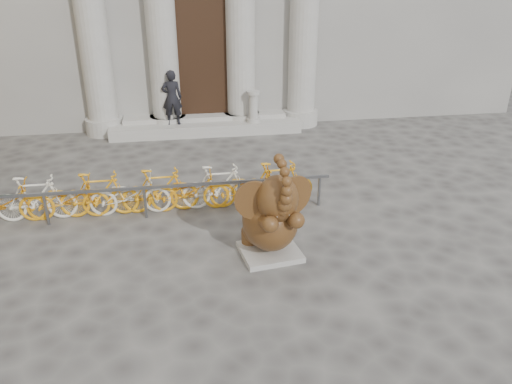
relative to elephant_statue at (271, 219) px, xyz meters
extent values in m
plane|color=#474442|center=(-0.66, -1.74, -0.77)|extent=(80.00, 80.00, 0.00)
cube|color=black|center=(-0.66, 8.18, 1.53)|extent=(2.40, 0.16, 4.00)
cylinder|color=#A8A59E|center=(-3.86, 8.06, 3.23)|extent=(0.90, 0.90, 8.00)
cube|color=#A8A59E|center=(-0.66, 7.66, -0.59)|extent=(6.00, 1.20, 0.36)
cube|color=#A8A59E|center=(0.00, 0.03, -0.72)|extent=(1.18, 1.09, 0.11)
ellipsoid|color=black|center=(-0.04, 0.27, -0.35)|extent=(1.00, 0.96, 0.68)
ellipsoid|color=black|center=(-0.01, 0.06, -0.05)|extent=(1.19, 1.40, 1.10)
cylinder|color=black|center=(-0.34, 0.36, -0.53)|extent=(0.36, 0.36, 0.28)
cylinder|color=black|center=(0.23, 0.44, -0.53)|extent=(0.36, 0.36, 0.28)
cylinder|color=black|center=(-0.18, -0.40, 0.16)|extent=(0.34, 0.66, 0.42)
cylinder|color=black|center=(0.28, -0.33, 0.16)|extent=(0.34, 0.66, 0.42)
ellipsoid|color=black|center=(0.05, -0.32, 0.54)|extent=(0.81, 0.77, 0.85)
cylinder|color=black|center=(-0.33, -0.25, 0.50)|extent=(0.72, 0.18, 0.72)
cylinder|color=black|center=(0.38, -0.15, 0.50)|extent=(0.67, 0.36, 0.72)
cone|color=beige|center=(-0.05, -0.55, 0.37)|extent=(0.16, 0.25, 0.11)
cone|color=beige|center=(0.20, -0.52, 0.37)|extent=(0.10, 0.25, 0.11)
cube|color=slate|center=(-2.34, 1.91, -0.07)|extent=(8.00, 0.06, 0.06)
cylinder|color=slate|center=(-4.34, 1.91, -0.42)|extent=(0.06, 0.06, 0.70)
cylinder|color=slate|center=(-2.34, 1.91, -0.42)|extent=(0.06, 0.06, 0.70)
cylinder|color=slate|center=(-0.34, 1.91, -0.42)|extent=(0.06, 0.06, 0.70)
cylinder|color=slate|center=(1.46, 1.91, -0.42)|extent=(0.06, 0.06, 0.70)
imported|color=#F6A215|center=(-5.22, 2.16, -0.27)|extent=(1.70, 0.50, 1.00)
imported|color=white|center=(-4.58, 2.16, -0.27)|extent=(1.66, 0.47, 1.00)
imported|color=#F6A215|center=(-3.94, 2.16, -0.27)|extent=(1.70, 0.50, 1.00)
imported|color=#F6A215|center=(-3.30, 2.16, -0.27)|extent=(1.66, 0.47, 1.00)
imported|color=white|center=(-2.66, 2.16, -0.27)|extent=(1.70, 0.50, 1.00)
imported|color=#F6A215|center=(-2.02, 2.16, -0.27)|extent=(1.66, 0.47, 1.00)
imported|color=#F6A215|center=(-1.38, 2.16, -0.27)|extent=(1.70, 0.50, 1.00)
imported|color=white|center=(-0.74, 2.16, -0.27)|extent=(1.66, 0.47, 1.00)
imported|color=#F6A215|center=(-0.10, 2.16, -0.27)|extent=(1.70, 0.50, 1.00)
imported|color=#F6A215|center=(0.54, 2.16, -0.27)|extent=(1.66, 0.47, 1.00)
imported|color=black|center=(-1.68, 7.54, 0.43)|extent=(0.63, 0.42, 1.69)
cylinder|color=#A8A59E|center=(0.82, 7.36, -0.35)|extent=(0.41, 0.41, 0.12)
cylinder|color=#A8A59E|center=(0.82, 7.36, 0.04)|extent=(0.28, 0.28, 0.91)
cylinder|color=#A8A59E|center=(0.82, 7.36, 0.53)|extent=(0.41, 0.41, 0.10)
camera|label=1|loc=(-1.54, -7.82, 4.19)|focal=35.00mm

